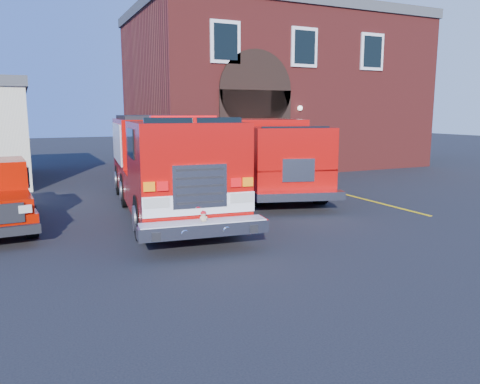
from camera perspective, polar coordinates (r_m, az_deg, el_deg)
name	(u,v)px	position (r m, az deg, el deg)	size (l,w,h in m)	color
ground	(219,237)	(11.52, -2.52, -5.47)	(100.00, 100.00, 0.00)	black
parking_stripe_near	(394,207)	(15.85, 18.31, -1.74)	(0.12, 3.00, 0.01)	yellow
parking_stripe_mid	(338,193)	(18.11, 11.85, -0.07)	(0.12, 3.00, 0.01)	yellow
parking_stripe_far	(296,182)	(20.56, 6.87, 1.22)	(0.12, 3.00, 0.01)	yellow
fire_station	(271,90)	(27.66, 3.80, 12.26)	(15.20, 10.20, 8.45)	maroon
fire_engine	(165,162)	(14.45, -9.12, 3.65)	(3.68, 9.75, 2.93)	black
secondary_truck	(269,152)	(18.05, 3.57, 4.86)	(4.80, 8.84, 2.74)	black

